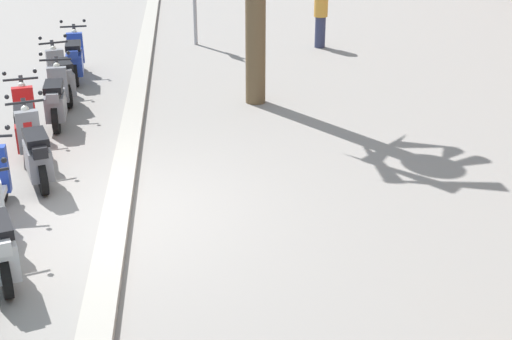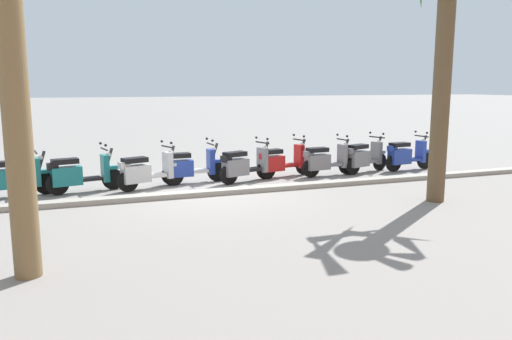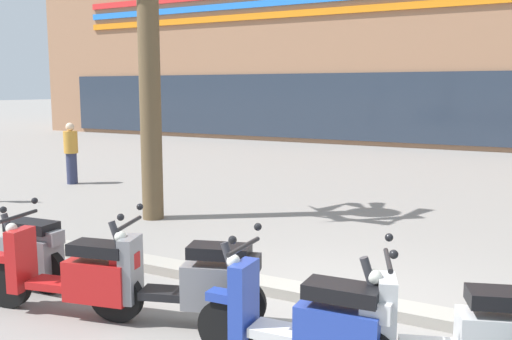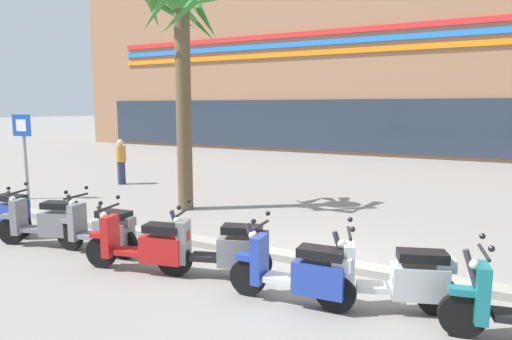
% 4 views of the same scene
% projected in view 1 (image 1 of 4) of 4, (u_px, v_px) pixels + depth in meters
% --- Properties ---
extents(ground_plane, '(200.00, 200.00, 0.00)m').
position_uv_depth(ground_plane, '(102.00, 214.00, 9.48)').
color(ground_plane, gray).
extents(curb_strip, '(60.00, 0.36, 0.12)m').
position_uv_depth(curb_strip, '(117.00, 209.00, 9.48)').
color(curb_strip, gray).
rests_on(curb_strip, ground).
extents(scooter_blue_mid_front, '(1.74, 0.56, 1.17)m').
position_uv_depth(scooter_blue_mid_front, '(75.00, 59.00, 15.02)').
color(scooter_blue_mid_front, black).
rests_on(scooter_blue_mid_front, ground).
extents(scooter_grey_second_in_line, '(1.69, 0.80, 1.17)m').
position_uv_depth(scooter_grey_second_in_line, '(62.00, 78.00, 13.71)').
color(scooter_grey_second_in_line, black).
rests_on(scooter_grey_second_in_line, ground).
extents(scooter_grey_far_back, '(1.74, 0.56, 1.17)m').
position_uv_depth(scooter_grey_far_back, '(57.00, 99.00, 12.52)').
color(scooter_grey_far_back, black).
rests_on(scooter_grey_far_back, ground).
extents(scooter_red_mid_rear, '(1.84, 0.70, 1.17)m').
position_uv_depth(scooter_red_mid_rear, '(26.00, 125.00, 11.36)').
color(scooter_red_mid_rear, black).
rests_on(scooter_red_mid_rear, ground).
extents(scooter_grey_gap_after_mid, '(1.76, 0.81, 1.17)m').
position_uv_depth(scooter_grey_gap_after_mid, '(35.00, 152.00, 10.29)').
color(scooter_grey_gap_after_mid, black).
rests_on(scooter_grey_gap_after_mid, ground).
extents(pedestrian_strolling_near_curb, '(0.34, 0.34, 1.52)m').
position_uv_depth(pedestrian_strolling_near_curb, '(321.00, 15.00, 17.48)').
color(pedestrian_strolling_near_curb, '#2D3351').
rests_on(pedestrian_strolling_near_curb, ground).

